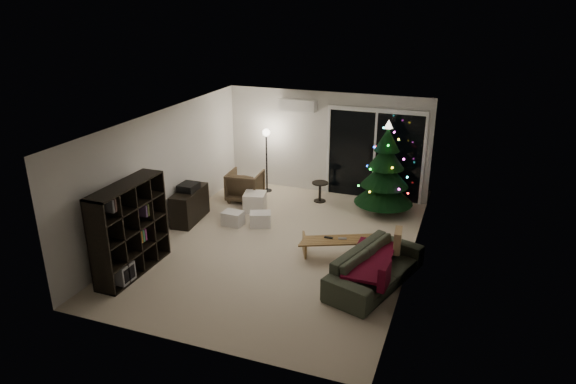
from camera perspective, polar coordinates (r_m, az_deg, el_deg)
name	(u,v)px	position (r m, az deg, el deg)	size (l,w,h in m)	color
room	(323,177)	(10.87, 3.94, 1.71)	(6.50, 7.51, 2.60)	beige
bookshelf	(120,227)	(9.41, -18.15, -3.75)	(0.42, 1.65, 1.65)	black
media_cabinet	(190,205)	(11.31, -10.85, -1.46)	(0.42, 1.12, 0.70)	black
stereo	(188,187)	(11.16, -11.00, 0.56)	(0.36, 0.42, 0.15)	black
armchair	(245,186)	(12.26, -4.78, 0.69)	(0.77, 0.79, 0.72)	#3B3024
ottoman	(255,202)	(11.67, -3.70, -1.11)	(0.48, 0.48, 0.43)	white
cardboard_box_a	(233,218)	(11.03, -6.13, -2.92)	(0.42, 0.32, 0.30)	beige
cardboard_box_b	(260,219)	(10.92, -3.08, -3.05)	(0.44, 0.33, 0.31)	beige
side_table	(320,192)	(12.20, 3.56, 0.02)	(0.38, 0.38, 0.48)	black
floor_lamp	(267,162)	(12.68, -2.39, 3.37)	(0.24, 0.24, 1.53)	black
sofa	(375,268)	(8.86, 9.70, -8.28)	(2.11, 0.82, 0.61)	#484E3D
sofa_throw	(370,259)	(8.81, 9.11, -7.41)	(0.66, 1.52, 0.05)	#62051C
cushion_a	(398,241)	(9.29, 12.09, -5.29)	(0.12, 0.40, 0.40)	#A87952
cushion_b	(384,276)	(8.14, 10.65, -9.13)	(0.12, 0.40, 0.40)	#62051C
coffee_table	(336,249)	(9.59, 5.36, -6.36)	(1.29, 0.45, 0.41)	brown
remote_a	(329,238)	(9.53, 4.53, -5.07)	(0.16, 0.05, 0.02)	black
remote_b	(342,239)	(9.51, 6.07, -5.16)	(0.15, 0.04, 0.02)	slate
christmas_tree	(386,168)	(11.49, 10.78, 2.69)	(1.32, 1.32, 2.13)	black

